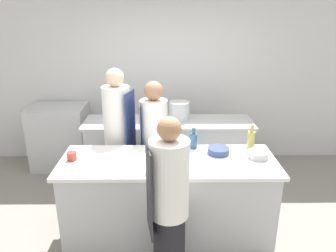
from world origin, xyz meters
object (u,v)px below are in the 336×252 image
at_px(stockpot, 179,111).
at_px(bottle_vinegar, 193,140).
at_px(oven_range, 60,137).
at_px(chef_at_pass_far, 154,146).
at_px(bottle_olive_oil, 251,140).
at_px(bowl_mixing_large, 258,154).
at_px(bowl_prep_small, 218,151).
at_px(chef_at_stove, 118,139).
at_px(chef_at_prep_near, 169,207).
at_px(bottle_wine, 151,165).
at_px(cup, 72,156).

bearing_deg(stockpot, bottle_vinegar, -83.33).
height_order(oven_range, chef_at_pass_far, chef_at_pass_far).
distance_m(bottle_olive_oil, bottle_vinegar, 0.63).
relative_size(oven_range, chef_at_pass_far, 0.61).
relative_size(chef_at_pass_far, bowl_mixing_large, 7.55).
bearing_deg(bowl_prep_small, stockpot, 108.03).
xyz_separation_m(bottle_vinegar, bowl_prep_small, (0.26, -0.15, -0.06)).
bearing_deg(chef_at_stove, chef_at_prep_near, 39.04).
relative_size(oven_range, bottle_vinegar, 4.14).
distance_m(bottle_wine, stockpot, 1.61).
bearing_deg(bottle_olive_oil, bottle_vinegar, 174.75).
bearing_deg(bowl_mixing_large, bottle_olive_oil, 98.97).
relative_size(oven_range, bowl_prep_small, 4.22).
bearing_deg(bottle_vinegar, bottle_olive_oil, -5.25).
bearing_deg(bottle_wine, chef_at_pass_far, 89.76).
xyz_separation_m(bottle_wine, bowl_mixing_large, (1.12, 0.31, -0.04)).
distance_m(bottle_wine, bowl_prep_small, 0.83).
xyz_separation_m(oven_range, chef_at_stove, (1.08, -1.09, 0.40)).
distance_m(oven_range, chef_at_prep_near, 3.00).
bearing_deg(chef_at_pass_far, stockpot, -30.56).
distance_m(bottle_vinegar, bottle_wine, 0.73).
xyz_separation_m(chef_at_pass_far, stockpot, (0.34, 0.70, 0.24)).
height_order(chef_at_stove, bottle_vinegar, chef_at_stove).
relative_size(bottle_olive_oil, bowl_prep_small, 1.26).
xyz_separation_m(bottle_vinegar, bottle_wine, (-0.46, -0.57, -0.02)).
xyz_separation_m(chef_at_stove, bottle_vinegar, (0.90, -0.36, 0.13)).
relative_size(bottle_vinegar, cup, 2.42).
relative_size(chef_at_prep_near, bottle_wine, 8.27).
xyz_separation_m(oven_range, bowl_prep_small, (2.24, -1.61, 0.47)).
height_order(bowl_mixing_large, stockpot, stockpot).
height_order(oven_range, cup, cup).
height_order(bottle_olive_oil, bottle_wine, bottle_olive_oil).
height_order(chef_at_prep_near, chef_at_pass_far, chef_at_prep_near).
relative_size(bottle_olive_oil, bottle_wine, 1.50).
bearing_deg(bottle_olive_oil, bottle_wine, -154.62).
distance_m(chef_at_prep_near, bowl_prep_small, 1.02).
distance_m(chef_at_prep_near, bowl_mixing_large, 1.21).
xyz_separation_m(oven_range, bowl_mixing_large, (2.64, -1.71, 0.47)).
bearing_deg(bowl_prep_small, bottle_wine, -149.60).
distance_m(bowl_mixing_large, cup, 1.95).
bearing_deg(bottle_wine, chef_at_stove, 115.03).
relative_size(bottle_olive_oil, stockpot, 1.03).
xyz_separation_m(oven_range, stockpot, (1.86, -0.45, 0.56)).
bearing_deg(cup, stockpot, 48.00).
relative_size(bottle_wine, bowl_prep_small, 0.84).
height_order(chef_at_prep_near, bottle_olive_oil, chef_at_prep_near).
distance_m(oven_range, bowl_prep_small, 2.80).
xyz_separation_m(cup, stockpot, (1.17, 1.30, 0.09)).
distance_m(chef_at_prep_near, bottle_wine, 0.50).
bearing_deg(bowl_prep_small, oven_range, 144.36).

